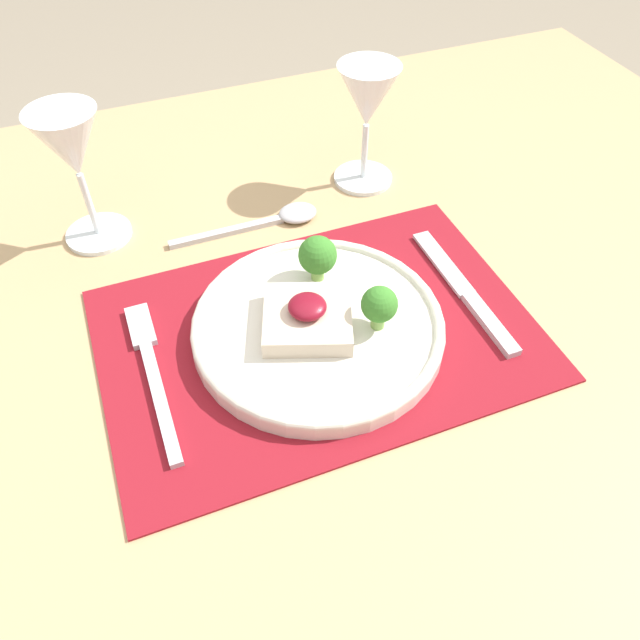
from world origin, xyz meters
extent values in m
plane|color=gray|center=(0.00, 0.00, 0.00)|extent=(8.00, 8.00, 0.00)
cube|color=tan|center=(0.00, 0.00, 0.75)|extent=(1.41, 1.10, 0.03)
cylinder|color=tan|center=(0.63, 0.48, 0.37)|extent=(0.06, 0.06, 0.73)
cube|color=maroon|center=(0.00, 0.00, 0.76)|extent=(0.44, 0.30, 0.00)
cylinder|color=silver|center=(0.00, 0.00, 0.77)|extent=(0.26, 0.26, 0.02)
torus|color=silver|center=(0.00, 0.00, 0.78)|extent=(0.26, 0.26, 0.01)
cube|color=beige|center=(-0.01, 0.00, 0.79)|extent=(0.11, 0.11, 0.02)
ellipsoid|color=maroon|center=(-0.01, 0.00, 0.81)|extent=(0.04, 0.04, 0.02)
cylinder|color=#84B256|center=(0.05, -0.03, 0.79)|extent=(0.01, 0.01, 0.02)
sphere|color=#387A28|center=(0.05, -0.03, 0.81)|extent=(0.04, 0.04, 0.04)
cylinder|color=#84B256|center=(0.02, 0.06, 0.79)|extent=(0.01, 0.01, 0.02)
sphere|color=#387A28|center=(0.02, 0.06, 0.81)|extent=(0.04, 0.04, 0.04)
cube|color=#B2B2B7|center=(-0.17, -0.03, 0.77)|extent=(0.01, 0.15, 0.01)
cube|color=#B2B2B7|center=(-0.17, 0.07, 0.77)|extent=(0.02, 0.06, 0.01)
cube|color=#B2B2B7|center=(0.17, -0.06, 0.77)|extent=(0.02, 0.09, 0.01)
cube|color=#B2B2B7|center=(0.17, 0.05, 0.77)|extent=(0.02, 0.11, 0.00)
cube|color=#B2B2B7|center=(-0.04, 0.19, 0.77)|extent=(0.14, 0.01, 0.01)
ellipsoid|color=#B2B2B7|center=(0.05, 0.19, 0.77)|extent=(0.05, 0.04, 0.01)
cylinder|color=white|center=(0.16, 0.24, 0.77)|extent=(0.08, 0.08, 0.01)
cylinder|color=white|center=(0.16, 0.24, 0.81)|extent=(0.01, 0.01, 0.07)
cone|color=white|center=(0.16, 0.24, 0.88)|extent=(0.08, 0.08, 0.08)
cylinder|color=white|center=(-0.19, 0.25, 0.77)|extent=(0.08, 0.08, 0.01)
cylinder|color=white|center=(-0.19, 0.25, 0.81)|extent=(0.01, 0.01, 0.08)
cone|color=white|center=(-0.19, 0.25, 0.89)|extent=(0.08, 0.08, 0.08)
camera|label=1|loc=(-0.15, -0.40, 1.24)|focal=35.00mm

